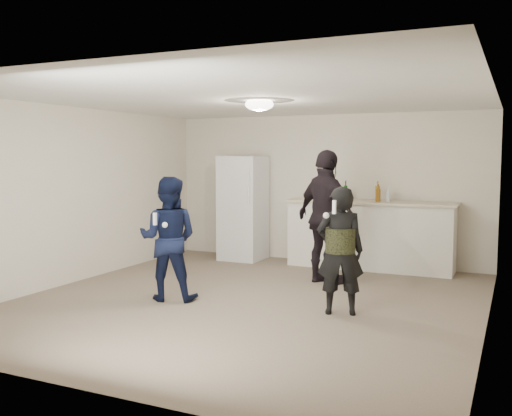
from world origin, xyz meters
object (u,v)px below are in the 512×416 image
at_px(shaker, 333,194).
at_px(counter, 370,236).
at_px(man, 168,239).
at_px(spectator, 326,217).
at_px(woman, 340,251).
at_px(fridge, 243,208).

bearing_deg(shaker, counter, -10.78).
relative_size(shaker, man, 0.11).
height_order(man, spectator, spectator).
distance_m(shaker, woman, 3.08).
distance_m(fridge, spectator, 2.29).
bearing_deg(spectator, man, 78.95).
height_order(shaker, man, man).
height_order(counter, woman, woman).
bearing_deg(woman, spectator, -85.78).
xyz_separation_m(counter, shaker, (-0.65, 0.12, 0.65)).
bearing_deg(shaker, man, -110.38).
xyz_separation_m(man, spectator, (1.52, 1.70, 0.17)).
distance_m(fridge, man, 2.98).
relative_size(counter, spectator, 1.37).
bearing_deg(counter, fridge, -178.19).
bearing_deg(man, counter, -139.30).
bearing_deg(man, fridge, -100.52).
bearing_deg(fridge, shaker, 7.09).
bearing_deg(counter, spectator, -102.95).
bearing_deg(shaker, spectator, -76.39).
relative_size(counter, woman, 1.77).
distance_m(counter, woman, 2.78).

